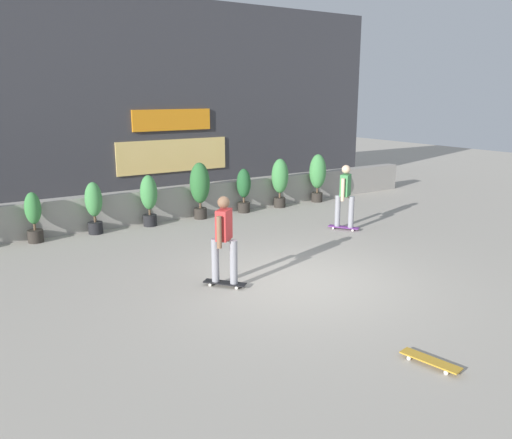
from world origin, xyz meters
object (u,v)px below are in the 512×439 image
(potted_plant_3, at_px, (149,197))
(potted_plant_7, at_px, (318,174))
(potted_plant_2, at_px, (94,205))
(potted_plant_4, at_px, (200,186))
(skater_mid_plaza, at_px, (224,237))
(skateboard_near_camera, at_px, (430,361))
(potted_plant_1, at_px, (34,216))
(potted_plant_5, at_px, (244,188))
(potted_plant_6, at_px, (280,179))
(skater_by_wall_right, at_px, (345,194))

(potted_plant_3, relative_size, potted_plant_7, 0.88)
(potted_plant_2, relative_size, potted_plant_4, 0.83)
(skater_mid_plaza, relative_size, skateboard_near_camera, 2.06)
(potted_plant_4, bearing_deg, potted_plant_2, 180.00)
(skater_mid_plaza, bearing_deg, potted_plant_1, 115.09)
(potted_plant_3, height_order, skater_mid_plaza, skater_mid_plaza)
(potted_plant_1, xyz_separation_m, skateboard_near_camera, (3.19, -8.97, -0.59))
(potted_plant_5, height_order, potted_plant_6, potted_plant_6)
(potted_plant_1, relative_size, potted_plant_6, 0.80)
(potted_plant_3, distance_m, skater_by_wall_right, 5.16)
(potted_plant_5, bearing_deg, skater_by_wall_right, -70.38)
(potted_plant_7, relative_size, skateboard_near_camera, 1.89)
(potted_plant_1, bearing_deg, potted_plant_5, 0.00)
(potted_plant_4, height_order, potted_plant_7, potted_plant_4)
(potted_plant_1, bearing_deg, potted_plant_6, -0.00)
(potted_plant_1, distance_m, potted_plant_2, 1.44)
(skateboard_near_camera, bearing_deg, potted_plant_2, 101.07)
(potted_plant_3, relative_size, potted_plant_6, 0.91)
(potted_plant_7, bearing_deg, potted_plant_1, 180.00)
(potted_plant_5, bearing_deg, potted_plant_3, 180.00)
(potted_plant_2, bearing_deg, skater_by_wall_right, -29.55)
(potted_plant_2, distance_m, potted_plant_4, 2.99)
(potted_plant_6, relative_size, skater_by_wall_right, 0.89)
(potted_plant_1, bearing_deg, potted_plant_3, 0.00)
(potted_plant_3, distance_m, potted_plant_7, 5.79)
(potted_plant_3, height_order, potted_plant_6, potted_plant_6)
(potted_plant_2, distance_m, potted_plant_7, 7.26)
(potted_plant_1, height_order, skateboard_near_camera, potted_plant_1)
(potted_plant_4, xyz_separation_m, skateboard_near_camera, (-1.23, -8.97, -0.88))
(skater_by_wall_right, bearing_deg, potted_plant_3, 142.41)
(potted_plant_7, xyz_separation_m, skater_by_wall_right, (-1.70, -3.15, 0.03))
(potted_plant_4, height_order, skater_mid_plaza, skater_mid_plaza)
(skateboard_near_camera, bearing_deg, potted_plant_7, 58.47)
(potted_plant_7, bearing_deg, potted_plant_6, -180.00)
(skater_mid_plaza, relative_size, skater_by_wall_right, 1.00)
(potted_plant_1, xyz_separation_m, potted_plant_3, (2.89, 0.00, 0.13))
(potted_plant_6, bearing_deg, skateboard_near_camera, -114.01)
(potted_plant_7, distance_m, skater_by_wall_right, 3.58)
(potted_plant_7, distance_m, skater_mid_plaza, 8.08)
(potted_plant_3, bearing_deg, potted_plant_2, -180.00)
(potted_plant_7, bearing_deg, potted_plant_4, -180.00)
(potted_plant_7, bearing_deg, potted_plant_2, -180.00)
(skateboard_near_camera, bearing_deg, skater_by_wall_right, 56.86)
(potted_plant_3, xyz_separation_m, potted_plant_7, (5.79, 0.00, 0.13))
(potted_plant_3, distance_m, potted_plant_5, 2.97)
(potted_plant_3, bearing_deg, skater_by_wall_right, -37.59)
(potted_plant_4, distance_m, skater_by_wall_right, 4.07)
(potted_plant_4, height_order, skater_by_wall_right, skater_by_wall_right)
(potted_plant_4, bearing_deg, potted_plant_3, 180.00)
(potted_plant_4, height_order, potted_plant_5, potted_plant_4)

